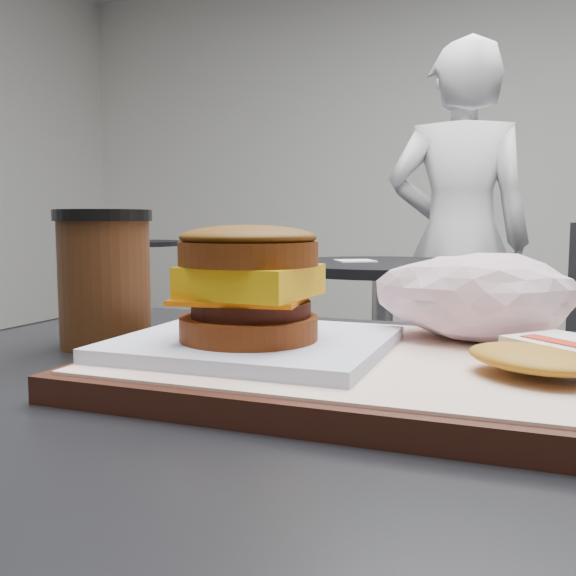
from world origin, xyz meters
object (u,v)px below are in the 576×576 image
Objects in this scene: crumpled_wrapper at (476,296)px; coffee_cup at (104,276)px; serving_tray at (376,367)px; patron at (459,242)px; hash_brown at (561,358)px; breakfast_sandwich at (251,298)px; neighbor_table at (382,322)px.

crumpled_wrapper is 1.26× the size of coffee_cup.
serving_tray is 0.27m from coffee_cup.
serving_tray is at bearing -7.70° from coffee_cup.
patron is (0.07, 2.24, -0.03)m from coffee_cup.
hash_brown is 2.32m from patron.
breakfast_sandwich is 0.26× the size of neighbor_table.
serving_tray is 1.68m from neighbor_table.
neighbor_table is at bearing 102.68° from serving_tray.
serving_tray is 2.42× the size of crumpled_wrapper.
breakfast_sandwich is at bearing -177.65° from hash_brown.
patron is at bearing 94.97° from serving_tray.
neighbor_table is at bearing 67.06° from patron.
coffee_cup is at bearing 159.88° from breakfast_sandwich.
coffee_cup is at bearing 79.91° from patron.
neighbor_table is at bearing 99.58° from breakfast_sandwich.
hash_brown reaches higher than serving_tray.
crumpled_wrapper is at bearing 119.40° from hash_brown.
patron reaches higher than crumpled_wrapper.
serving_tray is 0.12m from crumpled_wrapper.
coffee_cup reaches higher than breakfast_sandwich.
patron reaches higher than neighbor_table.
coffee_cup is 0.08× the size of patron.
patron reaches higher than coffee_cup.
serving_tray is 0.51× the size of neighbor_table.
hash_brown is 0.08× the size of patron.
crumpled_wrapper is at bearing 88.32° from patron.
patron is (-0.20, 2.27, 0.02)m from serving_tray.
coffee_cup is at bearing -86.31° from neighbor_table.
breakfast_sandwich reaches higher than serving_tray.
coffee_cup is at bearing 172.30° from serving_tray.
serving_tray is 3.03× the size of coffee_cup.
breakfast_sandwich is 1.23× the size of crumpled_wrapper.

